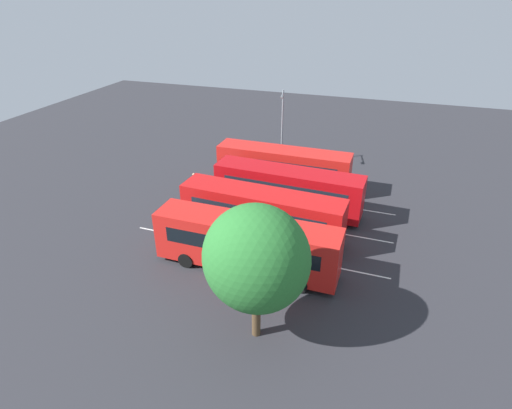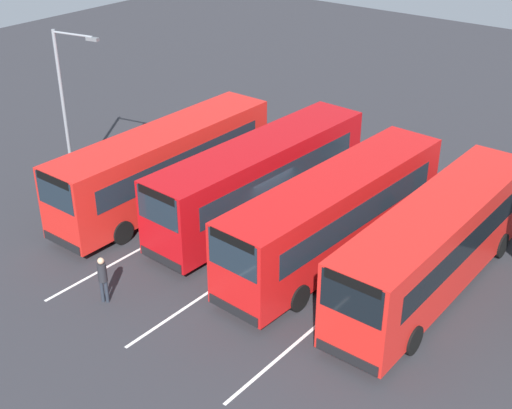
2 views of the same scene
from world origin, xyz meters
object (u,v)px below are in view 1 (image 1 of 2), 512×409
bus_center_left (287,189)px  street_lamp (282,124)px  bus_center_right (261,212)px  pedestrian (194,181)px  depot_tree (256,259)px  bus_far_left (283,166)px  bus_far_right (246,243)px

bus_center_left → street_lamp: size_ratio=1.58×
bus_center_right → pedestrian: size_ratio=6.42×
pedestrian → depot_tree: bearing=-82.4°
bus_center_right → depot_tree: depot_tree is taller
bus_center_right → depot_tree: (-2.63, 9.04, 2.81)m
bus_far_left → bus_far_right: (-0.98, 12.28, 0.00)m
bus_center_left → pedestrian: bus_center_left is taller
bus_center_left → depot_tree: 13.65m
bus_center_left → street_lamp: street_lamp is taller
bus_center_right → pedestrian: (7.49, -4.73, -0.81)m
bus_far_left → depot_tree: bearing=101.6°
street_lamp → depot_tree: bearing=0.6°
bus_far_left → pedestrian: size_ratio=6.37×
bus_center_left → bus_center_right: 4.26m
bus_center_left → street_lamp: (2.85, -8.64, 2.35)m
bus_far_left → depot_tree: depot_tree is taller
pedestrian → bus_far_right: bearing=-76.9°
bus_far_right → pedestrian: bus_far_right is taller
bus_center_left → bus_center_right: size_ratio=1.00×
bus_far_right → pedestrian: (7.77, -8.69, -0.81)m
bus_far_left → street_lamp: size_ratio=1.57×
bus_center_left → depot_tree: depot_tree is taller
bus_far_left → bus_center_right: bearing=95.6°
bus_far_left → street_lamp: bearing=-72.4°
bus_center_left → bus_far_right: same height
bus_center_right → depot_tree: 9.83m
bus_center_left → pedestrian: (8.28, -0.54, -0.81)m
bus_far_right → street_lamp: size_ratio=1.57×
bus_center_left → depot_tree: size_ratio=1.57×
pedestrian → street_lamp: size_ratio=0.25×
bus_far_left → bus_far_right: same height
street_lamp → bus_center_right: bearing=-2.4°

